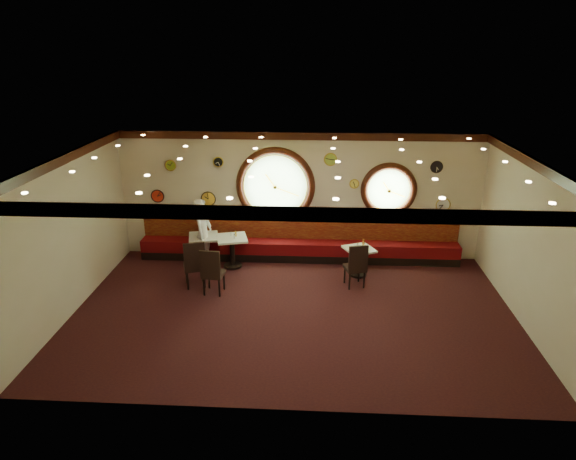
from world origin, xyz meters
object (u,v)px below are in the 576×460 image
object	(u,v)px
chair_c	(356,263)
condiment_a_pepper	(206,235)
table_b	(232,248)
condiment_c_salt	(358,245)
table_a	(204,247)
condiment_b_bottle	(236,234)
condiment_b_pepper	(234,236)
condiment_c_pepper	(361,248)
condiment_a_bottle	(206,231)
table_c	(359,258)
waiter	(203,233)
condiment_a_salt	(201,233)
condiment_b_salt	(231,234)
chair_a	(194,261)
condiment_c_bottle	(363,243)
chair_b	(212,269)

from	to	relation	value
chair_c	condiment_a_pepper	distance (m)	3.72
table_b	condiment_c_salt	bearing A→B (deg)	-4.84
table_a	condiment_b_bottle	world-z (taller)	condiment_b_bottle
condiment_a_pepper	condiment_b_pepper	bearing A→B (deg)	-5.69
condiment_c_pepper	condiment_b_pepper	bearing A→B (deg)	174.03
condiment_a_bottle	table_c	bearing A→B (deg)	-8.06
condiment_b_pepper	waiter	world-z (taller)	waiter
table_b	condiment_b_bottle	world-z (taller)	condiment_b_bottle
table_a	condiment_b_bottle	xyz separation A→B (m)	(0.80, -0.01, 0.36)
condiment_a_salt	condiment_c_salt	world-z (taller)	condiment_a_salt
condiment_a_pepper	condiment_c_pepper	xyz separation A→B (m)	(3.72, -0.39, -0.09)
condiment_b_salt	condiment_a_pepper	size ratio (longest dim) A/B	0.80
chair_a	condiment_a_bottle	world-z (taller)	chair_a
chair_c	condiment_a_bottle	world-z (taller)	chair_c
condiment_c_salt	table_c	bearing A→B (deg)	-58.24
condiment_c_bottle	table_a	bearing A→B (deg)	175.98
chair_b	condiment_a_salt	size ratio (longest dim) A/B	6.39
table_c	condiment_b_salt	distance (m)	3.14
condiment_b_salt	condiment_c_salt	size ratio (longest dim) A/B	0.82
table_b	table_a	bearing A→B (deg)	173.49
chair_c	condiment_a_bottle	xyz separation A→B (m)	(-3.61, 1.17, 0.24)
table_a	condiment_a_pepper	size ratio (longest dim) A/B	7.33
condiment_a_salt	condiment_a_pepper	world-z (taller)	condiment_a_pepper
condiment_a_bottle	condiment_c_bottle	world-z (taller)	condiment_a_bottle
table_b	condiment_a_pepper	distance (m)	0.72
condiment_c_pepper	table_b	bearing A→B (deg)	172.76
table_b	condiment_a_pepper	xyz separation A→B (m)	(-0.63, -0.01, 0.34)
table_c	chair_a	xyz separation A→B (m)	(-3.71, -0.85, 0.20)
condiment_b_salt	condiment_c_bottle	distance (m)	3.21
condiment_c_salt	condiment_b_bottle	xyz separation A→B (m)	(-2.92, 0.32, 0.10)
condiment_b_salt	condiment_a_pepper	world-z (taller)	condiment_a_pepper
chair_a	condiment_a_salt	distance (m)	1.29
condiment_c_salt	table_a	bearing A→B (deg)	174.84
condiment_b_pepper	condiment_c_bottle	world-z (taller)	condiment_b_pepper
chair_b	waiter	world-z (taller)	waiter
condiment_b_bottle	chair_c	bearing A→B (deg)	-19.70
condiment_a_salt	condiment_c_pepper	world-z (taller)	condiment_a_salt
chair_a	condiment_b_salt	size ratio (longest dim) A/B	7.57
condiment_b_bottle	waiter	xyz separation A→B (m)	(-0.80, -0.04, 0.01)
condiment_c_bottle	chair_b	bearing A→B (deg)	-158.94
table_a	chair_b	world-z (taller)	chair_b
condiment_c_salt	condiment_b_pepper	xyz separation A→B (m)	(-2.94, 0.18, 0.09)
condiment_a_salt	waiter	xyz separation A→B (m)	(0.08, -0.08, 0.04)
chair_b	condiment_a_bottle	bearing A→B (deg)	111.96
condiment_c_salt	condiment_b_pepper	size ratio (longest dim) A/B	0.99
table_b	condiment_c_pepper	bearing A→B (deg)	-7.24
condiment_a_salt	condiment_a_pepper	xyz separation A→B (m)	(0.15, -0.11, 0.01)
table_b	chair_c	xyz separation A→B (m)	(2.95, -0.96, 0.11)
condiment_a_pepper	waiter	world-z (taller)	waiter
chair_c	condiment_b_bottle	bearing A→B (deg)	144.37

